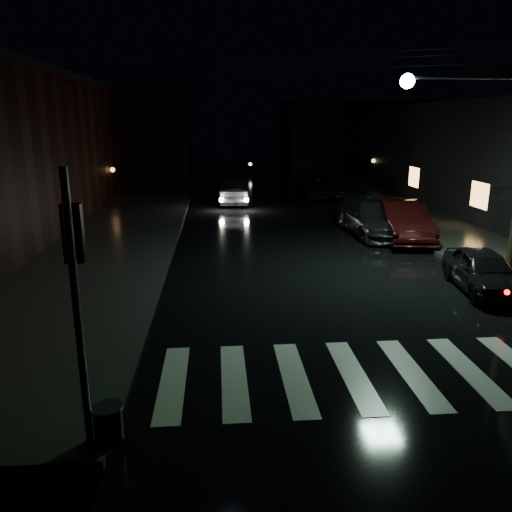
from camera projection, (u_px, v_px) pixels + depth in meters
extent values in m
plane|color=black|center=(235.00, 393.00, 9.36)|extent=(120.00, 120.00, 0.00)
cube|color=#282826|center=(112.00, 233.00, 22.44)|extent=(6.00, 44.00, 0.15)
cube|color=#282826|center=(435.00, 228.00, 23.57)|extent=(4.00, 44.00, 0.15)
cube|color=black|center=(120.00, 131.00, 50.88)|extent=(14.00, 10.00, 8.00)
cube|color=black|center=(351.00, 136.00, 52.83)|extent=(14.00, 10.00, 7.00)
cube|color=beige|center=(383.00, 373.00, 10.07)|extent=(9.00, 3.00, 0.01)
cylinder|color=slate|center=(77.00, 314.00, 7.16)|extent=(0.12, 0.12, 4.20)
cylinder|color=black|center=(108.00, 425.00, 7.65)|extent=(0.44, 0.44, 0.55)
cylinder|color=slate|center=(107.00, 408.00, 7.58)|extent=(0.48, 0.48, 0.04)
cube|color=black|center=(73.00, 233.00, 7.03)|extent=(0.28, 0.16, 0.85)
sphere|color=#0CFF33|center=(77.00, 249.00, 7.18)|extent=(0.20, 0.20, 0.20)
cylinder|color=slate|center=(472.00, 78.00, 15.05)|extent=(4.00, 0.08, 0.08)
sphere|color=#BFFFD8|center=(407.00, 81.00, 14.93)|extent=(0.44, 0.44, 0.44)
imported|color=black|center=(483.00, 271.00, 14.85)|extent=(1.96, 3.88, 1.27)
imported|color=black|center=(402.00, 221.00, 21.24)|extent=(2.35, 5.19, 1.65)
imported|color=black|center=(372.00, 218.00, 22.30)|extent=(2.46, 5.43, 1.54)
imported|color=black|center=(319.00, 186.00, 33.86)|extent=(2.94, 5.40, 1.44)
imported|color=black|center=(235.00, 191.00, 30.81)|extent=(1.91, 4.77, 1.54)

